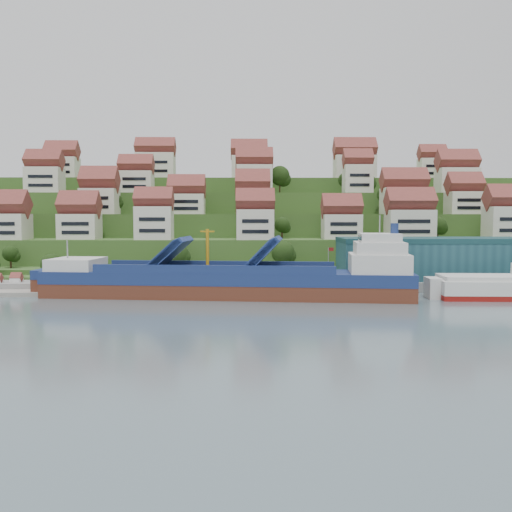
{
  "coord_description": "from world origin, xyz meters",
  "views": [
    {
      "loc": [
        -0.93,
        -120.28,
        17.39
      ],
      "look_at": [
        1.42,
        14.0,
        8.0
      ],
      "focal_mm": 40.0,
      "sensor_mm": 36.0,
      "label": 1
    }
  ],
  "objects": [
    {
      "name": "hillside_village",
      "position": [
        4.86,
        61.93,
        24.82
      ],
      "size": [
        151.84,
        64.24,
        29.24
      ],
      "color": "silver",
      "rests_on": "ground"
    },
    {
      "name": "quay",
      "position": [
        20.0,
        15.0,
        1.1
      ],
      "size": [
        180.0,
        14.0,
        2.2
      ],
      "primitive_type": "cube",
      "color": "gray",
      "rests_on": "ground"
    },
    {
      "name": "hillside_trees",
      "position": [
        -7.57,
        46.02,
        17.21
      ],
      "size": [
        131.42,
        62.2,
        31.44
      ],
      "color": "#203913",
      "rests_on": "ground"
    },
    {
      "name": "ground",
      "position": [
        0.0,
        0.0,
        0.0
      ],
      "size": [
        300.0,
        300.0,
        0.0
      ],
      "primitive_type": "plane",
      "color": "slate",
      "rests_on": "ground"
    },
    {
      "name": "pebble_beach",
      "position": [
        -58.0,
        12.0,
        0.5
      ],
      "size": [
        45.0,
        20.0,
        1.0
      ],
      "primitive_type": "cube",
      "color": "gray",
      "rests_on": "ground"
    },
    {
      "name": "cargo_ship",
      "position": [
        -3.01,
        1.23,
        3.32
      ],
      "size": [
        79.61,
        21.28,
        17.47
      ],
      "rotation": [
        0.0,
        0.0,
        -0.12
      ],
      "color": "#5B2B1C",
      "rests_on": "ground"
    },
    {
      "name": "hillside",
      "position": [
        0.0,
        103.55,
        10.66
      ],
      "size": [
        260.0,
        128.0,
        31.0
      ],
      "color": "#2D4C1E",
      "rests_on": "ground"
    },
    {
      "name": "second_ship",
      "position": [
        53.98,
        -1.5,
        2.39
      ],
      "size": [
        27.8,
        11.44,
        7.93
      ],
      "rotation": [
        0.0,
        0.0,
        -0.05
      ],
      "color": "maroon",
      "rests_on": "ground"
    },
    {
      "name": "flagpole",
      "position": [
        18.11,
        10.0,
        6.88
      ],
      "size": [
        1.28,
        0.16,
        8.0
      ],
      "color": "gray",
      "rests_on": "quay"
    },
    {
      "name": "warehouse",
      "position": [
        52.0,
        17.0,
        7.2
      ],
      "size": [
        60.0,
        15.0,
        10.0
      ],
      "primitive_type": "cube",
      "color": "#204C57",
      "rests_on": "quay"
    }
  ]
}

